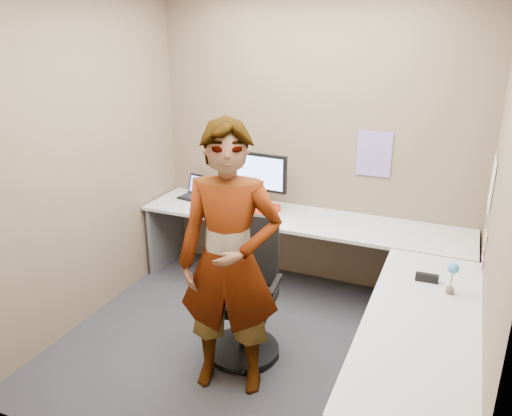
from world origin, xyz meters
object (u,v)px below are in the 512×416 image
at_px(office_chair, 245,301).
at_px(person, 230,262).
at_px(monitor, 260,175).
at_px(desk, 330,268).

relative_size(office_chair, person, 0.56).
bearing_deg(monitor, office_chair, -68.84).
bearing_deg(desk, office_chair, -139.61).
bearing_deg(monitor, person, -70.66).
bearing_deg(office_chair, desk, 32.83).
bearing_deg(desk, monitor, 144.55).
height_order(monitor, person, person).
distance_m(monitor, person, 1.46).
relative_size(desk, person, 1.62).
bearing_deg(office_chair, monitor, 99.19).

